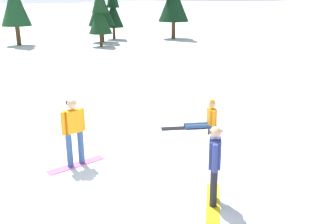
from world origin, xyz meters
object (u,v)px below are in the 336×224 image
Objects in this scene: pine_tree_twin at (101,1)px; pine_tree_broad at (113,9)px; snowboarder_midground at (74,131)px; pine_tree_young at (100,14)px; snowboarder_foreground at (214,164)px; snowboarder_background at (206,118)px.

pine_tree_twin is 2.37m from pine_tree_broad.
pine_tree_broad reaches higher than snowboarder_midground.
snowboarder_midground is 0.37× the size of pine_tree_young.
pine_tree_twin is at bearing 97.20° from snowboarder_midground.
pine_tree_broad reaches higher than pine_tree_young.
snowboarder_foreground is 0.93× the size of snowboarder_background.
snowboarder_background is at bearing -76.20° from pine_tree_broad.
pine_tree_twin is (-3.21, 25.40, 2.56)m from snowboarder_midground.
pine_tree_young is (-6.13, 24.32, 1.68)m from snowboarder_foreground.
pine_tree_young is at bearing 97.26° from snowboarder_midground.
pine_tree_twin is at bearing -109.97° from pine_tree_broad.
pine_tree_twin reaches higher than pine_tree_young.
pine_tree_twin reaches higher than snowboarder_background.
pine_tree_young reaches higher than snowboarder_foreground.
pine_tree_young reaches higher than snowboarder_midground.
pine_tree_broad is at bearing 85.20° from pine_tree_young.
snowboarder_foreground is 4.78m from snowboarder_background.
snowboarder_foreground is at bearing -94.22° from snowboarder_background.
pine_tree_young is (-6.48, 19.59, 2.25)m from snowboarder_background.
pine_tree_twin is (-6.82, 22.52, 3.17)m from snowboarder_background.
pine_tree_young is (-0.42, -5.05, -0.19)m from pine_tree_broad.
snowboarder_foreground is 3.76m from snowboarder_midground.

